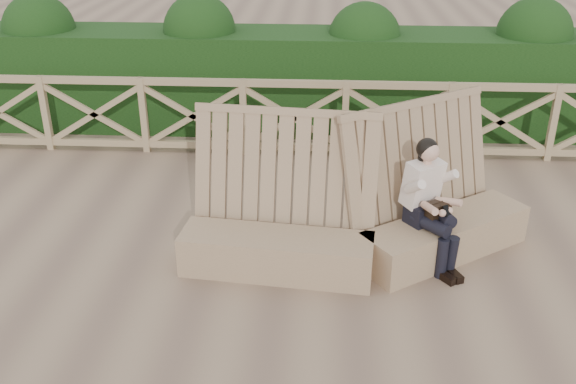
{
  "coord_description": "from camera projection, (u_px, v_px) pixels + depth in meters",
  "views": [
    {
      "loc": [
        0.42,
        -5.05,
        3.55
      ],
      "look_at": [
        0.1,
        0.4,
        0.9
      ],
      "focal_mm": 40.0,
      "sensor_mm": 36.0,
      "label": 1
    }
  ],
  "objects": [
    {
      "name": "ground",
      "position": [
        275.0,
        295.0,
        6.11
      ],
      "size": [
        60.0,
        60.0,
        0.0
      ],
      "primitive_type": "plane",
      "color": "brown",
      "rests_on": "ground"
    },
    {
      "name": "bench",
      "position": [
        361.0,
        226.0,
        6.54
      ],
      "size": [
        3.63,
        1.74,
        1.55
      ],
      "rotation": [
        0.0,
        0.0,
        0.16
      ],
      "color": "#8C6D50",
      "rests_on": "ground"
    },
    {
      "name": "woman",
      "position": [
        429.0,
        199.0,
        6.38
      ],
      "size": [
        0.65,
        0.82,
        1.31
      ],
      "rotation": [
        0.0,
        0.0,
        0.63
      ],
      "color": "black",
      "rests_on": "ground"
    },
    {
      "name": "guardrail",
      "position": [
        294.0,
        118.0,
        9.01
      ],
      "size": [
        10.1,
        0.09,
        1.1
      ],
      "color": "olive",
      "rests_on": "ground"
    },
    {
      "name": "hedge",
      "position": [
        298.0,
        80.0,
        10.0
      ],
      "size": [
        12.0,
        1.2,
        1.5
      ],
      "primitive_type": "cube",
      "color": "black",
      "rests_on": "ground"
    }
  ]
}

